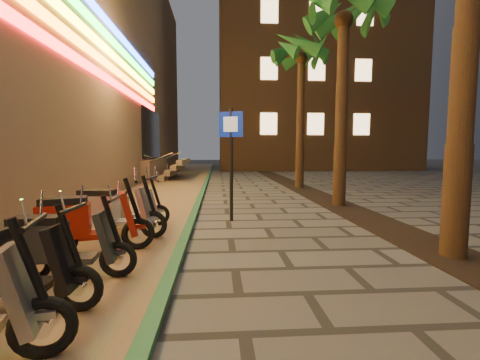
{
  "coord_description": "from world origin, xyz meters",
  "views": [
    {
      "loc": [
        -0.24,
        -2.88,
        1.74
      ],
      "look_at": [
        0.16,
        3.01,
        1.2
      ],
      "focal_mm": 24.0,
      "sensor_mm": 36.0,
      "label": 1
    }
  ],
  "objects": [
    {
      "name": "apartment_block",
      "position": [
        9.0,
        32.0,
        12.5
      ],
      "size": [
        18.0,
        16.06,
        25.0
      ],
      "color": "brown",
      "rests_on": "ground"
    },
    {
      "name": "scooter_9",
      "position": [
        -2.34,
        4.42,
        0.48
      ],
      "size": [
        1.56,
        0.76,
        1.1
      ],
      "rotation": [
        0.0,
        0.0,
        0.25
      ],
      "color": "black",
      "rests_on": "ground"
    },
    {
      "name": "palm_c",
      "position": [
        3.6,
        7.0,
        5.73
      ],
      "size": [
        2.97,
        3.02,
        6.91
      ],
      "color": "#472D19",
      "rests_on": "ground"
    },
    {
      "name": "green_curb",
      "position": [
        -0.9,
        10.0,
        0.05
      ],
      "size": [
        0.18,
        60.0,
        0.1
      ],
      "primitive_type": "cube",
      "color": "#27683C",
      "rests_on": "ground"
    },
    {
      "name": "scooter_8",
      "position": [
        -2.38,
        3.58,
        0.55
      ],
      "size": [
        1.79,
        0.7,
        1.26
      ],
      "rotation": [
        0.0,
        0.0,
        -0.12
      ],
      "color": "black",
      "rests_on": "ground"
    },
    {
      "name": "scooter_7",
      "position": [
        -2.48,
        2.51,
        0.56
      ],
      "size": [
        1.81,
        0.94,
        1.28
      ],
      "rotation": [
        0.0,
        0.0,
        0.29
      ],
      "color": "black",
      "rests_on": "ground"
    },
    {
      "name": "scooter_6",
      "position": [
        -2.39,
        1.45,
        0.5
      ],
      "size": [
        1.63,
        0.57,
        1.15
      ],
      "rotation": [
        0.0,
        0.0,
        0.06
      ],
      "color": "black",
      "rests_on": "ground"
    },
    {
      "name": "ground",
      "position": [
        0.0,
        0.0,
        0.0
      ],
      "size": [
        120.0,
        120.0,
        0.0
      ],
      "primitive_type": "plane",
      "color": "#474442",
      "rests_on": "ground"
    },
    {
      "name": "parking_strip",
      "position": [
        -2.6,
        10.0,
        0.01
      ],
      "size": [
        3.4,
        60.0,
        0.01
      ],
      "primitive_type": "cube",
      "color": "#8C7251",
      "rests_on": "ground"
    },
    {
      "name": "pedestrian_sign",
      "position": [
        0.08,
        4.96,
        1.79
      ],
      "size": [
        0.57,
        0.27,
        2.77
      ],
      "rotation": [
        0.0,
        0.0,
        -0.4
      ],
      "color": "black",
      "rests_on": "ground"
    },
    {
      "name": "planting_strip",
      "position": [
        3.6,
        5.0,
        0.01
      ],
      "size": [
        1.2,
        40.0,
        0.02
      ],
      "primitive_type": "cube",
      "color": "black",
      "rests_on": "ground"
    },
    {
      "name": "palm_d",
      "position": [
        3.6,
        12.0,
        5.94
      ],
      "size": [
        2.97,
        3.02,
        7.16
      ],
      "color": "#472D19",
      "rests_on": "ground"
    },
    {
      "name": "scooter_5",
      "position": [
        -2.54,
        0.56,
        0.51
      ],
      "size": [
        1.67,
        0.59,
        1.18
      ],
      "rotation": [
        0.0,
        0.0,
        -0.0
      ],
      "color": "black",
      "rests_on": "ground"
    }
  ]
}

